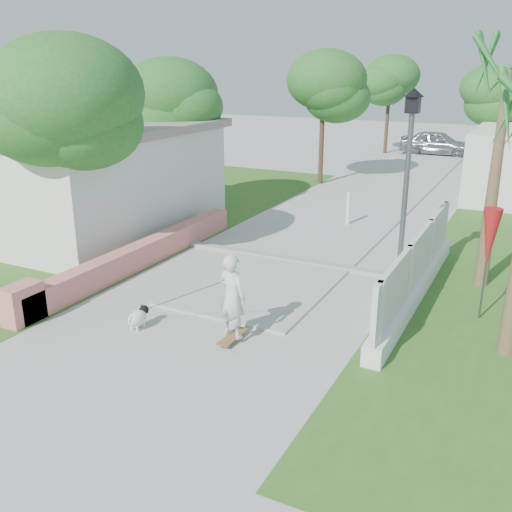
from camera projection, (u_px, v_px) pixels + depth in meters
The scene contains 19 objects.
ground at pixel (153, 364), 9.83m from camera, with size 90.00×90.00×0.00m, color #B7B7B2.
path_strip at pixel (410, 173), 26.73m from camera, with size 3.20×36.00×0.06m, color #B7B7B2.
curb at pixel (292, 260), 14.89m from camera, with size 6.50×0.25×0.10m, color #999993.
grass_left at pixel (128, 214), 19.59m from camera, with size 8.00×20.00×0.01m, color #346820.
pink_wall at pixel (131, 259), 14.15m from camera, with size 0.45×8.20×0.80m.
house_left at pixel (58, 174), 17.80m from camera, with size 8.40×7.40×3.23m.
lattice_fence at pixel (417, 275), 12.43m from camera, with size 0.35×7.00×1.50m.
street_lamp at pixel (406, 184), 12.46m from camera, with size 0.44×0.44×4.44m.
bollard at pixel (348, 208), 18.01m from camera, with size 0.14×0.14×1.09m.
patio_umbrella at pixel (490, 239), 11.04m from camera, with size 0.36×0.36×2.30m.
tree_left_near at pixel (63, 114), 13.05m from camera, with size 3.60×3.60×5.28m.
tree_left_mid at pixel (167, 110), 18.23m from camera, with size 3.20×3.20×4.85m.
tree_path_left at pixel (324, 92), 23.39m from camera, with size 3.40×3.40×5.23m.
tree_path_right at pixel (494, 99), 24.22m from camera, with size 3.00×3.00×4.79m.
tree_path_far at pixel (390, 84), 31.76m from camera, with size 3.20×3.20×5.17m.
palm_far at pixel (507, 85), 11.92m from camera, with size 1.80×1.80×5.30m.
skateboarder at pixel (209, 296), 10.58m from camera, with size 2.23×0.87×1.70m.
dog at pixel (139, 317), 11.09m from camera, with size 0.29×0.64×0.43m.
parked_car at pixel (437, 143), 32.04m from camera, with size 1.61×4.00×1.36m, color #ABAEB3.
Camera 1 is at (5.53, -6.97, 4.92)m, focal length 40.00 mm.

